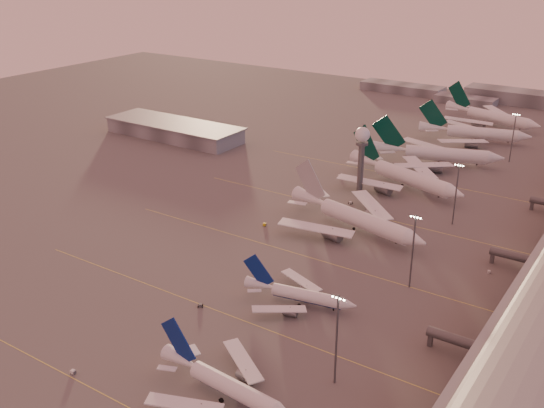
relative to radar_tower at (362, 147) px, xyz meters
The scene contains 23 objects.
ground 121.92m from the radar_tower, 92.39° to the right, with size 700.00×700.00×0.00m, color #575555.
taxiway_markings 71.83m from the radar_tower, 68.66° to the right, with size 180.00×185.25×0.02m.
hangar 127.68m from the radar_tower, behind, with size 82.00×27.00×8.50m.
radar_tower is the anchor object (origin of this frame).
mast_a 131.38m from the radar_tower, 66.17° to the right, with size 3.60×0.56×25.00m.
mast_b 82.32m from the radar_tower, 52.43° to the right, with size 3.60×0.56×25.00m.
mast_c 46.66m from the radar_tower, 12.53° to the right, with size 3.60×0.56×25.00m.
mast_d 91.11m from the radar_tower, 61.74° to the left, with size 3.60×0.56×25.00m.
distant_horizon 205.86m from the radar_tower, 90.67° to the left, with size 165.00×37.50×9.00m.
narrowbody_near 144.79m from the radar_tower, 76.30° to the right, with size 41.13×32.75×16.06m.
narrowbody_mid 98.84m from the radar_tower, 74.15° to the right, with size 35.84×28.36×14.12m.
widebody_white 43.36m from the radar_tower, 65.59° to the right, with size 62.64×49.63×22.39m.
greentail_a 27.53m from the radar_tower, 51.37° to the left, with size 62.14×49.37×23.44m.
greentail_b 60.12m from the radar_tower, 75.66° to the left, with size 61.69×49.01×23.25m.
greentail_c 107.13m from the radar_tower, 80.49° to the left, with size 59.04×47.07×21.91m.
greentail_d 145.70m from the radar_tower, 83.84° to the left, with size 61.38×48.88×22.89m.
gsv_truck_a 155.00m from the radar_tower, 91.23° to the right, with size 5.79×2.96×2.23m.
gsv_tug_mid 113.07m from the radar_tower, 88.66° to the right, with size 3.62×4.00×0.98m.
gsv_truck_b 98.29m from the radar_tower, 68.63° to the right, with size 5.04×3.22×1.92m.
gsv_truck_c 57.09m from the radar_tower, 105.32° to the right, with size 6.49×4.09×2.47m.
gsv_catering_b 82.60m from the radar_tower, 31.45° to the right, with size 5.07×3.32×3.84m.
gsv_tug_far 24.57m from the radar_tower, 78.99° to the right, with size 2.48×3.59×0.95m.
gsv_truck_d 29.50m from the radar_tower, 140.66° to the left, with size 3.45×5.58×2.12m.
Camera 1 is at (116.73, -115.88, 100.98)m, focal length 42.00 mm.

